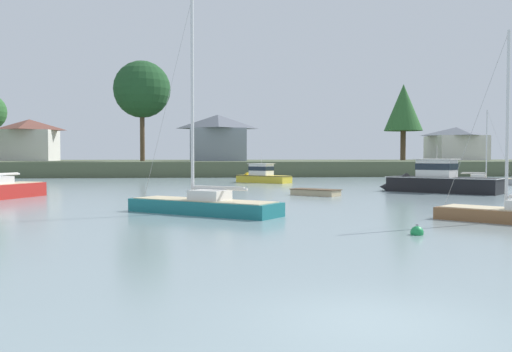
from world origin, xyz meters
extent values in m
plane|color=gray|center=(0.00, 0.00, 0.00)|extent=(508.17, 508.17, 0.00)
cube|color=#4C563D|center=(0.00, 84.72, 1.05)|extent=(228.67, 40.71, 2.10)
cube|color=#196B70|center=(-3.05, 18.47, 0.10)|extent=(7.90, 6.69, 1.15)
cube|color=#CCB78E|center=(-3.05, 18.47, 0.70)|extent=(7.35, 6.19, 0.04)
cube|color=silver|center=(-2.72, 18.22, 0.97)|extent=(2.28, 2.20, 0.50)
cylinder|color=silver|center=(-3.58, 18.86, 5.82)|extent=(0.17, 0.17, 10.20)
cylinder|color=silver|center=(-2.26, 17.87, 1.31)|extent=(2.72, 2.09, 0.13)
cylinder|color=silver|center=(-2.26, 17.87, 1.36)|extent=(2.46, 1.90, 0.14)
cylinder|color=#999999|center=(-4.90, 19.86, 5.79)|extent=(2.66, 2.01, 10.16)
cube|color=gold|center=(3.46, 50.08, 0.18)|extent=(5.90, 5.42, 1.23)
cone|color=gold|center=(1.16, 52.01, 0.18)|extent=(2.46, 2.48, 1.82)
cube|color=black|center=(3.46, 50.08, 0.76)|extent=(6.05, 5.56, 0.05)
cube|color=silver|center=(3.20, 50.30, 1.41)|extent=(2.75, 2.67, 1.24)
cube|color=#19232D|center=(3.20, 50.30, 1.54)|extent=(2.80, 2.73, 0.45)
cube|color=beige|center=(3.20, 50.30, 2.06)|extent=(3.12, 3.04, 0.06)
cylinder|color=silver|center=(3.20, 50.30, 2.75)|extent=(0.03, 0.03, 1.32)
cylinder|color=silver|center=(-16.84, 29.95, 1.62)|extent=(1.38, 3.12, 0.13)
cylinder|color=silver|center=(-16.84, 29.95, 1.67)|extent=(1.26, 2.82, 0.14)
cube|color=gray|center=(24.85, 43.75, 0.10)|extent=(6.18, 3.93, 1.09)
cube|color=#CCB78E|center=(24.85, 43.75, 0.66)|extent=(5.77, 3.60, 0.04)
cube|color=silver|center=(24.57, 43.87, 0.86)|extent=(1.64, 1.52, 0.36)
cylinder|color=silver|center=(25.29, 43.56, 4.10)|extent=(0.12, 0.12, 6.84)
cylinder|color=silver|center=(24.19, 44.03, 1.14)|extent=(2.24, 1.04, 0.10)
cylinder|color=silver|center=(24.19, 44.03, 1.19)|extent=(2.04, 0.98, 0.14)
cylinder|color=#999999|center=(26.39, 43.08, 4.07)|extent=(2.22, 0.97, 6.79)
cylinder|color=silver|center=(10.33, 13.77, 4.52)|extent=(0.14, 0.14, 7.85)
cylinder|color=#999999|center=(9.37, 14.77, 4.49)|extent=(1.94, 2.02, 7.80)
cube|color=tan|center=(5.18, 30.52, 0.14)|extent=(3.56, 3.41, 0.63)
cube|color=brown|center=(5.18, 30.52, 0.45)|extent=(3.74, 3.59, 0.05)
cube|color=tan|center=(5.18, 30.52, 0.41)|extent=(0.91, 1.00, 0.03)
cube|color=black|center=(15.99, 32.83, 0.27)|extent=(8.09, 7.80, 1.89)
cone|color=black|center=(12.87, 35.74, 0.27)|extent=(3.41, 3.41, 2.43)
cube|color=silver|center=(15.99, 32.83, 1.19)|extent=(8.29, 7.99, 0.05)
cube|color=silver|center=(15.60, 33.19, 1.92)|extent=(3.44, 3.41, 1.41)
cube|color=#19232D|center=(15.60, 33.19, 2.07)|extent=(3.51, 3.48, 0.51)
cube|color=beige|center=(15.60, 33.19, 2.66)|extent=(3.91, 3.88, 0.06)
cylinder|color=silver|center=(15.60, 33.19, 3.22)|extent=(0.03, 0.03, 1.07)
sphere|color=#1E8C47|center=(4.88, 10.31, 0.08)|extent=(0.49, 0.49, 0.49)
torus|color=#333338|center=(4.88, 10.31, 0.37)|extent=(0.12, 0.12, 0.02)
cylinder|color=brown|center=(-12.32, 75.38, 6.56)|extent=(0.70, 0.70, 8.92)
sphere|color=#1E4723|center=(-12.32, 75.38, 12.95)|extent=(8.58, 8.58, 8.58)
cylinder|color=brown|center=(32.27, 85.77, 6.44)|extent=(0.93, 0.93, 8.67)
cone|color=#2D602D|center=(32.27, 85.77, 11.49)|extent=(6.76, 6.76, 8.26)
cube|color=silver|center=(43.45, 88.60, 4.35)|extent=(9.13, 8.21, 4.49)
pyramid|color=#565B66|center=(43.45, 88.60, 7.39)|extent=(9.86, 8.86, 1.59)
cube|color=gray|center=(-0.83, 78.30, 4.66)|extent=(8.65, 7.47, 5.12)
pyramid|color=#565B66|center=(-0.83, 78.30, 8.32)|extent=(9.34, 8.07, 2.20)
cube|color=silver|center=(-31.53, 84.01, 4.60)|extent=(7.95, 7.36, 5.00)
pyramid|color=brown|center=(-31.53, 84.01, 7.99)|extent=(8.58, 7.95, 1.77)
camera|label=1|loc=(-2.98, -9.38, 2.94)|focal=38.64mm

